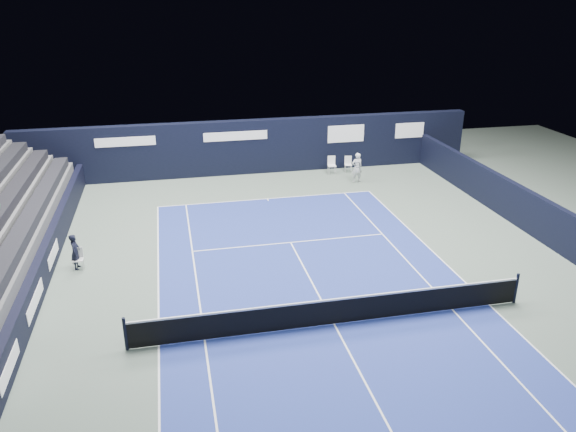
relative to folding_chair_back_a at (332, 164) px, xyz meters
name	(u,v)px	position (x,y,z in m)	size (l,w,h in m)	color
ground	(318,294)	(-4.44, -13.39, -0.58)	(48.00, 48.00, 0.00)	#516054
court_surface	(334,324)	(-4.44, -15.39, -0.57)	(10.97, 23.77, 0.01)	navy
enclosure_wall_right	(521,207)	(6.06, -9.39, 0.32)	(0.30, 22.00, 1.80)	black
folding_chair_back_a	(332,164)	(0.00, 0.00, 0.00)	(0.48, 0.47, 1.01)	white
folding_chair_back_b	(348,163)	(1.03, 0.09, -0.05)	(0.48, 0.47, 0.92)	silver
line_judge_chair	(78,257)	(-12.87, -9.55, -0.10)	(0.37, 0.36, 0.83)	silver
line_judge	(75,252)	(-12.94, -9.54, 0.13)	(0.51, 0.34, 1.40)	black
court_markings	(334,324)	(-4.44, -15.39, -0.57)	(11.03, 23.83, 0.00)	white
tennis_net	(335,311)	(-4.44, -15.39, -0.07)	(12.90, 0.10, 1.10)	black
back_sponsor_wall	(253,147)	(-4.44, 1.11, 0.98)	(26.00, 0.63, 3.10)	black
side_barrier_left	(48,255)	(-13.94, -9.42, 0.02)	(0.33, 22.00, 1.20)	black
tennis_player	(357,167)	(0.89, -1.85, 0.26)	(0.64, 0.84, 1.66)	silver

